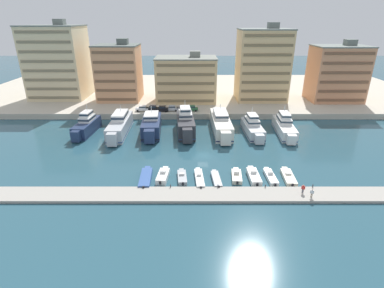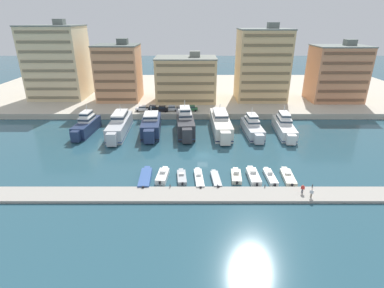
{
  "view_description": "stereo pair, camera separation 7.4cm",
  "coord_description": "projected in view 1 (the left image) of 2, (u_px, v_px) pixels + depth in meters",
  "views": [
    {
      "loc": [
        -2.57,
        -63.85,
        29.81
      ],
      "look_at": [
        -2.25,
        0.75,
        2.5
      ],
      "focal_mm": 28.0,
      "sensor_mm": 36.0,
      "label": 1
    },
    {
      "loc": [
        -2.49,
        -63.85,
        29.81
      ],
      "look_at": [
        -2.25,
        0.75,
        2.5
      ],
      "focal_mm": 28.0,
      "sensor_mm": 36.0,
      "label": 2
    }
  ],
  "objects": [
    {
      "name": "motorboat_blue_far_left",
      "position": [
        144.0,
        178.0,
        59.6
      ],
      "size": [
        2.45,
        8.67,
        0.86
      ],
      "color": "#33569E",
      "rests_on": "ground"
    },
    {
      "name": "yacht_charcoal_center_left",
      "position": [
        184.0,
        124.0,
        82.99
      ],
      "size": [
        5.64,
        17.57,
        8.85
      ],
      "color": "#333338",
      "rests_on": "ground"
    },
    {
      "name": "motorboat_cream_far_right",
      "position": [
        287.0,
        176.0,
        60.09
      ],
      "size": [
        2.46,
        7.48,
        1.13
      ],
      "color": "beige",
      "rests_on": "ground"
    },
    {
      "name": "car_grey_center",
      "position": [
        182.0,
        108.0,
        97.15
      ],
      "size": [
        4.15,
        2.02,
        1.8
      ],
      "color": "slate",
      "rests_on": "quay_promenade"
    },
    {
      "name": "motorboat_cream_center_right",
      "position": [
        235.0,
        176.0,
        60.3
      ],
      "size": [
        2.34,
        6.29,
        1.4
      ],
      "color": "beige",
      "rests_on": "ground"
    },
    {
      "name": "car_black_mid_left",
      "position": [
        161.0,
        109.0,
        96.5
      ],
      "size": [
        4.13,
        1.98,
        1.8
      ],
      "color": "black",
      "rests_on": "quay_promenade"
    },
    {
      "name": "apartment_block_left",
      "position": [
        118.0,
        73.0,
        107.98
      ],
      "size": [
        15.12,
        13.93,
        21.43
      ],
      "color": "tan",
      "rests_on": "quay_promenade"
    },
    {
      "name": "bollard_west",
      "position": [
        169.0,
        186.0,
        55.9
      ],
      "size": [
        0.2,
        0.2,
        0.61
      ],
      "color": "#2D2D33",
      "rests_on": "pier_dock"
    },
    {
      "name": "yacht_navy_far_left",
      "position": [
        85.0,
        126.0,
        82.95
      ],
      "size": [
        4.8,
        15.28,
        7.72
      ],
      "color": "navy",
      "rests_on": "ground"
    },
    {
      "name": "pedestrian_near_edge",
      "position": [
        311.0,
        192.0,
        52.63
      ],
      "size": [
        0.59,
        0.4,
        1.67
      ],
      "color": "#7A6B56",
      "rests_on": "pier_dock"
    },
    {
      "name": "car_silver_center_left",
      "position": [
        170.0,
        108.0,
        97.11
      ],
      "size": [
        4.15,
        2.02,
        1.8
      ],
      "color": "#B7BCC1",
      "rests_on": "quay_promenade"
    },
    {
      "name": "motorboat_grey_center",
      "position": [
        215.0,
        179.0,
        59.2
      ],
      "size": [
        1.94,
        7.04,
        0.81
      ],
      "color": "#9EA3A8",
      "rests_on": "ground"
    },
    {
      "name": "car_white_far_left",
      "position": [
        141.0,
        108.0,
        96.92
      ],
      "size": [
        4.14,
        1.99,
        1.8
      ],
      "color": "white",
      "rests_on": "quay_promenade"
    },
    {
      "name": "yacht_ivory_center",
      "position": [
        220.0,
        124.0,
        84.53
      ],
      "size": [
        5.12,
        22.6,
        7.1
      ],
      "color": "silver",
      "rests_on": "ground"
    },
    {
      "name": "motorboat_grey_mid_left",
      "position": [
        181.0,
        177.0,
        59.94
      ],
      "size": [
        2.14,
        6.27,
        1.13
      ],
      "color": "#9EA3A8",
      "rests_on": "ground"
    },
    {
      "name": "ground_plane",
      "position": [
        202.0,
        155.0,
        70.43
      ],
      "size": [
        400.0,
        400.0,
        0.0
      ],
      "primitive_type": "plane",
      "color": "#285160"
    },
    {
      "name": "pedestrian_mid_deck",
      "position": [
        302.0,
        188.0,
        53.94
      ],
      "size": [
        0.6,
        0.41,
        1.7
      ],
      "color": "#282D3D",
      "rests_on": "pier_dock"
    },
    {
      "name": "motorboat_white_left",
      "position": [
        162.0,
        176.0,
        60.05
      ],
      "size": [
        2.49,
        6.6,
        1.56
      ],
      "color": "white",
      "rests_on": "ground"
    },
    {
      "name": "bollard_east",
      "position": [
        311.0,
        185.0,
        56.02
      ],
      "size": [
        0.2,
        0.2,
        0.61
      ],
      "color": "#2D2D33",
      "rests_on": "pier_dock"
    },
    {
      "name": "pier_dock",
      "position": [
        205.0,
        195.0,
        54.15
      ],
      "size": [
        120.0,
        4.85,
        0.51
      ],
      "primitive_type": "cube",
      "color": "#A8A399",
      "rests_on": "ground"
    },
    {
      "name": "quay_promenade",
      "position": [
        197.0,
        92.0,
        126.97
      ],
      "size": [
        180.0,
        70.0,
        1.79
      ],
      "primitive_type": "cube",
      "color": "beige",
      "rests_on": "ground"
    },
    {
      "name": "apartment_block_center",
      "position": [
        335.0,
        73.0,
        107.01
      ],
      "size": [
        18.35,
        13.03,
        21.22
      ],
      "color": "tan",
      "rests_on": "quay_promenade"
    },
    {
      "name": "motorboat_white_mid_right",
      "position": [
        252.0,
        176.0,
        59.99
      ],
      "size": [
        2.09,
        7.33,
        1.62
      ],
      "color": "white",
      "rests_on": "ground"
    },
    {
      "name": "bollard_west_mid",
      "position": [
        217.0,
        186.0,
        55.94
      ],
      "size": [
        0.2,
        0.2,
        0.61
      ],
      "color": "#2D2D33",
      "rests_on": "pier_dock"
    },
    {
      "name": "yacht_silver_center_right",
      "position": [
        251.0,
        127.0,
        82.36
      ],
      "size": [
        4.69,
        15.95,
        7.21
      ],
      "color": "silver",
      "rests_on": "ground"
    },
    {
      "name": "car_green_center_right",
      "position": [
        190.0,
        108.0,
        97.14
      ],
      "size": [
        4.17,
        2.07,
        1.8
      ],
      "color": "#2D6642",
      "rests_on": "quay_promenade"
    },
    {
      "name": "car_black_left",
      "position": [
        151.0,
        108.0,
        96.93
      ],
      "size": [
        4.15,
        2.02,
        1.8
      ],
      "color": "black",
      "rests_on": "quay_promenade"
    },
    {
      "name": "apartment_block_center_left",
      "position": [
        261.0,
        65.0,
        107.12
      ],
      "size": [
        17.86,
        13.89,
        26.64
      ],
      "color": "#E0BC84",
      "rests_on": "quay_promenade"
    },
    {
      "name": "motorboat_white_center_left",
      "position": [
        198.0,
        178.0,
        59.39
      ],
      "size": [
        2.01,
        8.09,
        1.23
      ],
      "color": "white",
      "rests_on": "ground"
    },
    {
      "name": "yacht_silver_left",
      "position": [
        118.0,
        125.0,
        82.91
      ],
      "size": [
        4.73,
        20.7,
        7.36
      ],
      "color": "silver",
      "rests_on": "ground"
    },
    {
      "name": "motorboat_white_right",
      "position": [
        269.0,
        176.0,
        60.09
      ],
      "size": [
        1.77,
        7.17,
        1.36
      ],
      "color": "white",
      "rests_on": "ground"
    },
    {
      "name": "yacht_white_mid_right",
      "position": [
        283.0,
        126.0,
        83.12
      ],
      "size": [
        5.11,
        18.33,
        7.36
      ],
      "color": "white",
      "rests_on": "ground"
    },
    {
      "name": "apartment_block_far_left",
      "position": [
        56.0,
        62.0,
        110.36
      ],
      "size": [
        20.01,
        17.05,
        27.69
      ],
      "color": "beige",
      "rests_on": "quay_promenade"
    },
    {
      "name": "bollard_east_mid",
      "position": [
        264.0,
        186.0,
        55.98
      ],
      "size": [
        0.2,
        0.2,
        0.61
      ],
      "color": "#2D2D33",
      "rests_on": "pier_dock"
    },
    {
      "name": "yacht_navy_mid_left",
      "position": [
        150.0,
        126.0,
        82.82
      ],
      "size": [
        5.68,
        17.22,
        7.14
      ],
      "color": "navy",
      "rests_on": "ground"
    },
    {
      "name": "apartment_block_mid_left",
      "position": [
        185.0,
        79.0,
        107.28
      ],
      "size": [
        21.44,
        13.88,
        17.4
      ],
      "color": "#E0BC84",
      "rests_on": "quay_promenade"
    }
  ]
}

